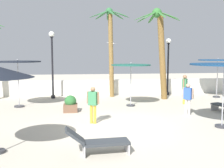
% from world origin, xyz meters
% --- Properties ---
extents(ground_plane, '(56.00, 56.00, 0.00)m').
position_xyz_m(ground_plane, '(0.00, 0.00, 0.00)').
color(ground_plane, beige).
extents(boundary_wall, '(25.20, 0.30, 1.09)m').
position_xyz_m(boundary_wall, '(0.00, 8.37, 0.54)').
color(boundary_wall, silver).
rests_on(boundary_wall, ground_plane).
extents(patio_umbrella_2, '(2.66, 2.66, 2.67)m').
position_xyz_m(patio_umbrella_2, '(4.02, -0.75, 2.39)').
color(patio_umbrella_2, '#333338').
rests_on(patio_umbrella_2, ground_plane).
extents(patio_umbrella_3, '(2.20, 2.20, 2.47)m').
position_xyz_m(patio_umbrella_3, '(1.21, 4.05, 2.17)').
color(patio_umbrella_3, '#333338').
rests_on(patio_umbrella_3, ground_plane).
extents(patio_umbrella_4, '(2.51, 2.51, 2.65)m').
position_xyz_m(patio_umbrella_4, '(-5.02, 4.53, 2.36)').
color(patio_umbrella_4, '#333338').
rests_on(patio_umbrella_4, ground_plane).
extents(patio_umbrella_5, '(2.56, 2.56, 2.67)m').
position_xyz_m(patio_umbrella_5, '(7.58, 6.29, 2.40)').
color(patio_umbrella_5, '#333338').
rests_on(patio_umbrella_5, ground_plane).
extents(palm_tree_0, '(3.00, 3.00, 5.83)m').
position_xyz_m(palm_tree_0, '(3.52, 6.11, 3.61)').
color(palm_tree_0, brown).
rests_on(palm_tree_0, ground_plane).
extents(palm_tree_2, '(2.72, 2.73, 6.01)m').
position_xyz_m(palm_tree_2, '(0.46, 7.47, 3.77)').
color(palm_tree_2, olive).
rests_on(palm_tree_2, ground_plane).
extents(lamp_post_0, '(0.37, 0.37, 4.40)m').
position_xyz_m(lamp_post_0, '(-3.41, 7.27, 2.70)').
color(lamp_post_0, black).
rests_on(lamp_post_0, ground_plane).
extents(lamp_post_2, '(0.36, 0.36, 4.03)m').
position_xyz_m(lamp_post_2, '(4.63, 7.79, 2.44)').
color(lamp_post_2, black).
rests_on(lamp_post_2, ground_plane).
extents(lounge_chair_0, '(1.92, 0.69, 0.84)m').
position_xyz_m(lounge_chair_0, '(-1.17, -3.06, 0.39)').
color(lounge_chair_0, '#B7B7BC').
rests_on(lounge_chair_0, ground_plane).
extents(guest_0, '(0.51, 0.37, 1.58)m').
position_xyz_m(guest_0, '(-1.11, 0.48, 0.95)').
color(guest_0, gold).
rests_on(guest_0, ground_plane).
extents(guest_1, '(0.42, 0.43, 1.55)m').
position_xyz_m(guest_1, '(3.49, 1.46, 0.93)').
color(guest_1, silver).
rests_on(guest_1, ground_plane).
extents(guest_2, '(0.41, 0.46, 1.72)m').
position_xyz_m(guest_2, '(4.47, 4.26, 1.05)').
color(guest_2, gold).
rests_on(guest_2, ground_plane).
extents(seagull_0, '(0.89, 0.81, 0.14)m').
position_xyz_m(seagull_0, '(0.76, 9.02, 3.72)').
color(seagull_0, white).
extents(planter, '(0.70, 0.70, 0.85)m').
position_xyz_m(planter, '(-2.14, 2.94, 0.38)').
color(planter, brown).
rests_on(planter, ground_plane).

